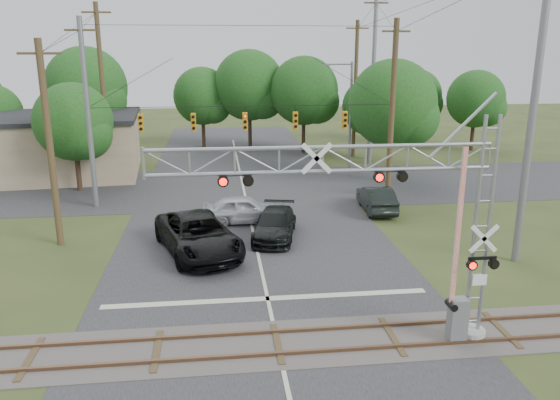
{
  "coord_description": "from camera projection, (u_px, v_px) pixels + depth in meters",
  "views": [
    {
      "loc": [
        -1.85,
        -14.34,
        9.64
      ],
      "look_at": [
        0.73,
        7.5,
        3.54
      ],
      "focal_mm": 35.0,
      "sensor_mm": 36.0,
      "label": 1
    }
  ],
  "objects": [
    {
      "name": "treeline",
      "position": [
        236.0,
        96.0,
        48.89
      ],
      "size": [
        53.18,
        22.53,
        9.92
      ],
      "color": "#342217",
      "rests_on": "ground"
    },
    {
      "name": "traffic_signal_span",
      "position": [
        260.0,
        114.0,
        34.23
      ],
      "size": [
        19.34,
        0.36,
        11.5
      ],
      "color": "slate",
      "rests_on": "ground"
    },
    {
      "name": "ground",
      "position": [
        285.0,
        379.0,
        16.5
      ],
      "size": [
        160.0,
        160.0,
        0.0
      ],
      "primitive_type": "plane",
      "color": "#2E3C1B",
      "rests_on": "ground"
    },
    {
      "name": "car_dark",
      "position": [
        275.0,
        224.0,
        28.71
      ],
      "size": [
        3.05,
        5.32,
        1.45
      ],
      "primitive_type": "imported",
      "rotation": [
        0.0,
        0.0,
        -0.22
      ],
      "color": "black",
      "rests_on": "ground"
    },
    {
      "name": "road_cross",
      "position": [
        243.0,
        187.0,
        39.47
      ],
      "size": [
        90.0,
        12.0,
        0.02
      ],
      "primitive_type": "cube",
      "color": "#252628",
      "rests_on": "ground"
    },
    {
      "name": "utility_poles",
      "position": [
        296.0,
        97.0,
        37.12
      ],
      "size": [
        23.88,
        26.69,
        13.98
      ],
      "color": "#473721",
      "rests_on": "ground"
    },
    {
      "name": "sedan_silver",
      "position": [
        244.0,
        209.0,
        31.18
      ],
      "size": [
        4.69,
        1.91,
        1.59
      ],
      "primitive_type": "imported",
      "rotation": [
        0.0,
        0.0,
        1.58
      ],
      "color": "#B9BBC2",
      "rests_on": "ground"
    },
    {
      "name": "streetlight",
      "position": [
        348.0,
        114.0,
        41.53
      ],
      "size": [
        2.33,
        0.24,
        8.74
      ],
      "color": "slate",
      "rests_on": "ground"
    },
    {
      "name": "suv_dark",
      "position": [
        376.0,
        199.0,
        33.48
      ],
      "size": [
        1.89,
        4.77,
        1.54
      ],
      "primitive_type": "imported",
      "rotation": [
        0.0,
        0.0,
        3.09
      ],
      "color": "black",
      "rests_on": "ground"
    },
    {
      "name": "railroad_track",
      "position": [
        278.0,
        344.0,
        18.41
      ],
      "size": [
        90.0,
        3.2,
        0.17
      ],
      "color": "#48433E",
      "rests_on": "ground"
    },
    {
      "name": "pickup_black",
      "position": [
        198.0,
        235.0,
        26.47
      ],
      "size": [
        4.95,
        7.33,
        1.87
      ],
      "primitive_type": "imported",
      "rotation": [
        0.0,
        0.0,
        0.3
      ],
      "color": "black",
      "rests_on": "ground"
    },
    {
      "name": "crossing_gantry",
      "position": [
        386.0,
        210.0,
        17.19
      ],
      "size": [
        11.25,
        0.98,
        7.68
      ],
      "color": "#979691",
      "rests_on": "ground"
    },
    {
      "name": "commercial_building",
      "position": [
        4.0,
        147.0,
        42.09
      ],
      "size": [
        20.97,
        11.97,
        4.72
      ],
      "rotation": [
        0.0,
        0.0,
        0.09
      ],
      "color": "gray",
      "rests_on": "ground"
    },
    {
      "name": "road_main",
      "position": [
        259.0,
        258.0,
        26.07
      ],
      "size": [
        14.0,
        90.0,
        0.02
      ],
      "primitive_type": "cube",
      "color": "#252628",
      "rests_on": "ground"
    }
  ]
}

